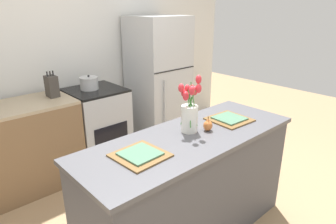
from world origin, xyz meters
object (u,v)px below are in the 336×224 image
at_px(refrigerator, 158,81).
at_px(flower_vase, 190,112).
at_px(cooking_pot, 89,83).
at_px(stove_range, 98,126).
at_px(pear_figurine, 208,125).
at_px(plate_setting_right, 229,119).
at_px(knife_block, 52,86).
at_px(plate_setting_left, 140,155).

relative_size(refrigerator, flower_vase, 3.79).
bearing_deg(cooking_pot, flower_vase, -90.19).
height_order(stove_range, pear_figurine, pear_figurine).
relative_size(flower_vase, plate_setting_right, 1.35).
relative_size(refrigerator, knife_block, 6.21).
bearing_deg(flower_vase, knife_block, 104.85).
xyz_separation_m(stove_range, plate_setting_left, (-0.57, -1.59, 0.45)).
bearing_deg(knife_block, flower_vase, -75.15).
relative_size(flower_vase, knife_block, 1.64).
height_order(plate_setting_right, knife_block, knife_block).
bearing_deg(plate_setting_right, knife_block, 117.07).
relative_size(plate_setting_left, knife_block, 1.21).
height_order(pear_figurine, plate_setting_right, pear_figurine).
bearing_deg(flower_vase, cooking_pot, 89.81).
xyz_separation_m(plate_setting_left, knife_block, (0.10, 1.63, 0.11)).
relative_size(stove_range, plate_setting_right, 2.76).
relative_size(stove_range, refrigerator, 0.54).
bearing_deg(plate_setting_right, stove_range, 103.02).
height_order(refrigerator, plate_setting_left, refrigerator).
xyz_separation_m(refrigerator, plate_setting_left, (-1.52, -1.60, 0.07)).
bearing_deg(refrigerator, plate_setting_right, -110.02).
distance_m(refrigerator, plate_setting_right, 1.70).
distance_m(stove_range, flower_vase, 1.65).
bearing_deg(stove_range, flower_vase, -91.80).
bearing_deg(refrigerator, knife_block, 178.61).
xyz_separation_m(plate_setting_left, cooking_pot, (0.53, 1.63, 0.07)).
distance_m(refrigerator, pear_figurine, 1.85).
height_order(plate_setting_left, cooking_pot, cooking_pot).
bearing_deg(plate_setting_left, pear_figurine, -2.34).
height_order(flower_vase, knife_block, flower_vase).
height_order(cooking_pot, knife_block, knife_block).
bearing_deg(plate_setting_right, plate_setting_left, 180.00).
distance_m(plate_setting_right, knife_block, 1.83).
xyz_separation_m(cooking_pot, knife_block, (-0.42, 0.00, 0.04)).
xyz_separation_m(refrigerator, plate_setting_right, (-0.58, -1.60, 0.07)).
relative_size(pear_figurine, cooking_pot, 0.57).
bearing_deg(plate_setting_right, pear_figurine, -175.08).
relative_size(stove_range, knife_block, 3.34).
relative_size(stove_range, plate_setting_left, 2.76).
distance_m(flower_vase, plate_setting_right, 0.45).
bearing_deg(cooking_pot, refrigerator, -1.96).
distance_m(flower_vase, knife_block, 1.62).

